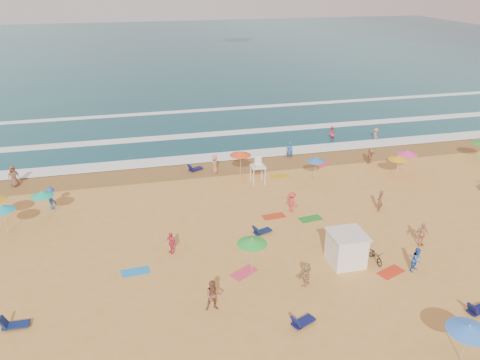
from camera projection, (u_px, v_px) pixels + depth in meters
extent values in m
plane|color=gold|center=(269.00, 232.00, 32.86)|extent=(220.00, 220.00, 0.00)
cube|color=#0C4756|center=(164.00, 51.00, 107.43)|extent=(220.00, 140.00, 0.18)
plane|color=olive|center=(231.00, 166.00, 43.95)|extent=(220.00, 220.00, 0.00)
cube|color=white|center=(225.00, 156.00, 46.13)|extent=(200.00, 2.20, 0.05)
cube|color=white|center=(212.00, 134.00, 52.35)|extent=(200.00, 1.60, 0.05)
cube|color=white|center=(199.00, 111.00, 61.22)|extent=(200.00, 1.20, 0.05)
cube|color=white|center=(346.00, 249.00, 29.05)|extent=(2.00, 2.00, 2.00)
cube|color=silver|center=(348.00, 234.00, 28.62)|extent=(2.20, 2.20, 0.12)
imported|color=black|center=(375.00, 255.00, 29.42)|extent=(0.62, 1.68, 0.88)
cone|color=#16B589|center=(42.00, 194.00, 33.45)|extent=(1.60, 1.60, 0.35)
cone|color=green|center=(252.00, 241.00, 27.49)|extent=(1.81, 1.81, 0.35)
cone|color=#F13597|center=(407.00, 152.00, 41.52)|extent=(1.82, 1.82, 0.35)
cone|color=#16A8B9|center=(2.00, 208.00, 31.64)|extent=(1.67, 1.67, 0.35)
cone|color=orange|center=(399.00, 158.00, 40.63)|extent=(1.86, 1.86, 0.35)
cone|color=blue|center=(316.00, 159.00, 40.20)|extent=(1.55, 1.55, 0.35)
cone|color=#FF4C1A|center=(240.00, 153.00, 40.70)|extent=(1.91, 1.91, 0.35)
cone|color=#3475EA|center=(469.00, 328.00, 21.26)|extent=(1.98, 1.98, 0.35)
cube|color=#0F1D4F|center=(16.00, 325.00, 24.03)|extent=(1.32, 0.60, 0.34)
cube|color=#0D1D45|center=(263.00, 231.00, 32.67)|extent=(1.41, 0.96, 0.34)
cube|color=#101550|center=(303.00, 322.00, 24.24)|extent=(1.42, 1.03, 0.34)
cube|color=#0D1144|center=(478.00, 310.00, 25.11)|extent=(1.40, 0.87, 0.34)
cube|color=#0F134C|center=(196.00, 169.00, 42.99)|extent=(1.42, 1.05, 0.34)
cube|color=#2185CE|center=(135.00, 272.00, 28.54)|extent=(1.76, 0.99, 0.03)
cube|color=#C39215|center=(280.00, 176.00, 41.80)|extent=(1.75, 0.97, 0.03)
cube|color=#EC3756|center=(244.00, 273.00, 28.46)|extent=(1.90, 1.62, 0.03)
cube|color=#BE3A17|center=(274.00, 216.00, 34.99)|extent=(1.76, 0.99, 0.03)
cube|color=#208226|center=(310.00, 219.00, 34.65)|extent=(1.80, 1.07, 0.03)
cube|color=red|center=(391.00, 272.00, 28.51)|extent=(1.89, 1.40, 0.03)
cube|color=#E4353B|center=(323.00, 164.00, 44.37)|extent=(1.90, 1.62, 0.03)
imported|color=#9F6749|center=(370.00, 155.00, 44.42)|extent=(1.43, 1.26, 1.57)
imported|color=blue|center=(417.00, 259.00, 28.37)|extent=(0.96, 0.88, 1.59)
imported|color=#B17851|center=(215.00, 164.00, 42.32)|extent=(0.65, 0.88, 1.65)
imported|color=tan|center=(376.00, 135.00, 50.71)|extent=(0.71, 1.08, 1.56)
imported|color=brown|center=(380.00, 201.00, 35.52)|extent=(0.71, 0.71, 1.67)
imported|color=red|center=(292.00, 202.00, 35.43)|extent=(1.06, 1.19, 1.60)
imported|color=#22519E|center=(289.00, 151.00, 45.93)|extent=(0.76, 0.61, 1.82)
imported|color=#2251A3|center=(51.00, 198.00, 35.76)|extent=(1.19, 1.37, 1.84)
imported|color=brown|center=(213.00, 296.00, 25.02)|extent=(0.94, 0.76, 1.83)
imported|color=#DC375C|center=(171.00, 243.00, 30.21)|extent=(0.79, 0.94, 1.50)
imported|color=tan|center=(422.00, 234.00, 31.01)|extent=(0.99, 0.45, 1.66)
imported|color=tan|center=(306.00, 274.00, 27.07)|extent=(1.32, 1.26, 1.49)
imported|color=brown|center=(13.00, 176.00, 39.55)|extent=(1.08, 0.94, 1.87)
imported|color=#DB364B|center=(331.00, 134.00, 50.88)|extent=(0.89, 0.73, 1.70)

